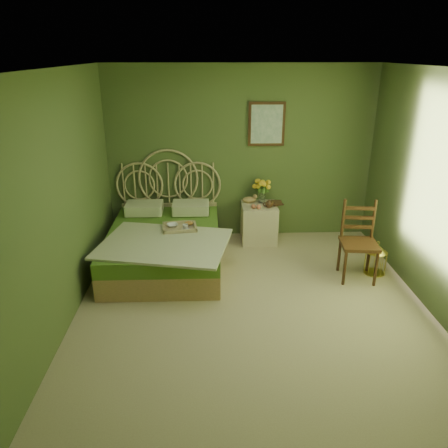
{
  "coord_description": "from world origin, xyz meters",
  "views": [
    {
      "loc": [
        -0.49,
        -4.24,
        2.75
      ],
      "look_at": [
        -0.29,
        1.0,
        0.67
      ],
      "focal_mm": 35.0,
      "sensor_mm": 36.0,
      "label": 1
    }
  ],
  "objects_px": {
    "nightstand": "(259,218)",
    "chair": "(358,236)",
    "birdcage": "(376,259)",
    "bed": "(165,242)"
  },
  "relations": [
    {
      "from": "bed",
      "to": "birdcage",
      "type": "xyz_separation_m",
      "value": [
        2.8,
        -0.43,
        -0.1
      ]
    },
    {
      "from": "chair",
      "to": "birdcage",
      "type": "relative_size",
      "value": 2.45
    },
    {
      "from": "bed",
      "to": "chair",
      "type": "bearing_deg",
      "value": -10.56
    },
    {
      "from": "bed",
      "to": "chair",
      "type": "distance_m",
      "value": 2.56
    },
    {
      "from": "bed",
      "to": "birdcage",
      "type": "relative_size",
      "value": 5.4
    },
    {
      "from": "chair",
      "to": "nightstand",
      "type": "bearing_deg",
      "value": 139.62
    },
    {
      "from": "nightstand",
      "to": "chair",
      "type": "relative_size",
      "value": 1.0
    },
    {
      "from": "birdcage",
      "to": "chair",
      "type": "bearing_deg",
      "value": -172.48
    },
    {
      "from": "nightstand",
      "to": "chair",
      "type": "bearing_deg",
      "value": -46.47
    },
    {
      "from": "chair",
      "to": "birdcage",
      "type": "height_order",
      "value": "chair"
    }
  ]
}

